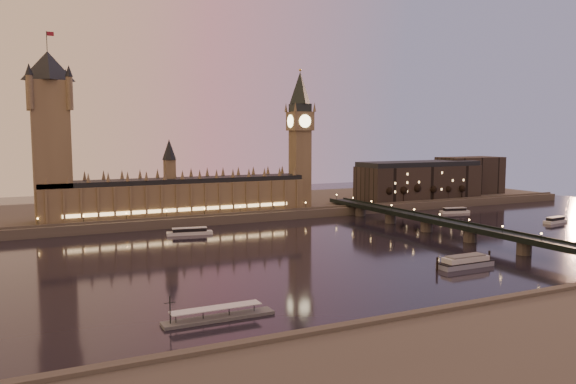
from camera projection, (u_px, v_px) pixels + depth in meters
The scene contains 18 objects.
ground at pixel (313, 250), 298.24m from camera, with size 700.00×700.00×0.00m, color black.
far_embankment at pixel (249, 206), 458.66m from camera, with size 560.00×130.00×6.00m, color #423D35.
palace_of_westminster at pixel (179, 192), 386.95m from camera, with size 180.00×26.62×52.00m.
victoria_tower at pixel (50, 127), 347.80m from camera, with size 31.68×31.68×118.00m.
big_ben at pixel (300, 131), 423.36m from camera, with size 17.68×17.68×104.00m.
westminster_bridge at pixel (447, 227), 337.37m from camera, with size 13.20×260.00×15.30m.
city_block at pixel (436, 178), 497.64m from camera, with size 155.00×45.00×34.00m.
bare_tree_0 at pixel (387, 192), 449.12m from camera, with size 6.07×6.07×12.34m.
bare_tree_1 at pixel (403, 191), 455.86m from camera, with size 6.07×6.07×12.34m.
bare_tree_2 at pixel (418, 190), 462.59m from camera, with size 6.07×6.07×12.34m.
bare_tree_3 at pixel (433, 189), 469.33m from camera, with size 6.07×6.07×12.34m.
bare_tree_4 at pixel (448, 189), 476.07m from camera, with size 6.07×6.07×12.34m.
bare_tree_5 at pixel (462, 188), 482.80m from camera, with size 6.07×6.07×12.34m.
cruise_boat_a at pixel (190, 232), 343.43m from camera, with size 28.23×10.79×4.42m.
cruise_boat_b at pixel (455, 211), 437.15m from camera, with size 24.28×10.70×4.35m.
cruise_boat_c at pixel (556, 220), 389.13m from camera, with size 22.12×9.02×4.30m.
moored_barge at pixel (465, 262), 259.77m from camera, with size 32.87×8.22×6.03m.
pontoon_pier at pixel (218, 316), 186.47m from camera, with size 38.05×6.34×10.15m.
Camera 1 is at (-139.74, -258.40, 61.51)m, focal length 35.00 mm.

